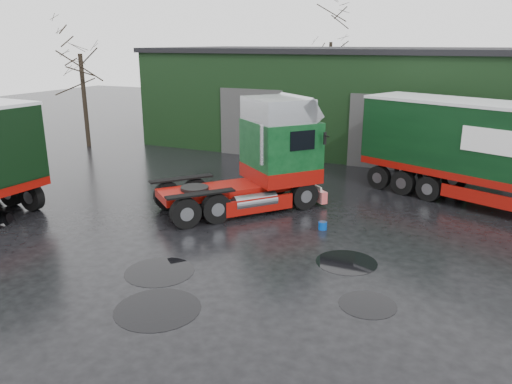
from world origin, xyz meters
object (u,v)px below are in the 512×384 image
hero_tractor (236,155)px  tree_left (83,81)px  tree_back_a (330,65)px  warehouse (405,99)px  wash_bucket (323,226)px

hero_tractor → tree_left: bearing=-167.1°
hero_tractor → tree_left: 16.71m
tree_left → tree_back_a: size_ratio=0.89×
warehouse → tree_left: (-19.00, -8.00, 1.09)m
wash_bucket → tree_back_a: size_ratio=0.03×
warehouse → tree_back_a: tree_back_a is taller
warehouse → tree_left: size_ratio=3.81×
tree_left → tree_back_a: bearing=58.6°
hero_tractor → tree_back_a: bearing=138.3°
warehouse → wash_bucket: bearing=-90.8°
warehouse → wash_bucket: (-0.23, -16.26, -3.01)m
tree_back_a → wash_bucket: bearing=-73.5°
wash_bucket → tree_back_a: bearing=106.5°
tree_back_a → warehouse: bearing=-51.3°
hero_tractor → tree_left: (-14.80, 7.50, 1.97)m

